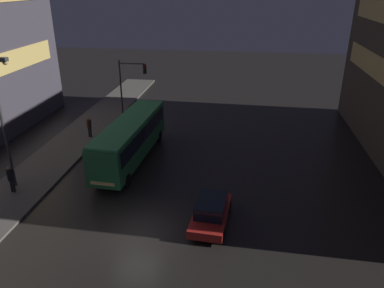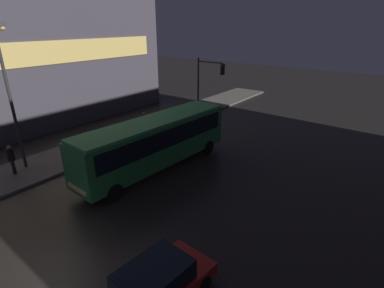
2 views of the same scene
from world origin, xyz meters
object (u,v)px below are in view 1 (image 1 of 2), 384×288
Objects in this scene: bus_near at (130,136)px; pedestrian_far at (89,125)px; pedestrian_mid at (11,177)px; traffic_light_main at (130,80)px; car_taxi at (211,211)px; street_lamp_sidewalk at (2,106)px.

bus_near is 5.96× the size of pedestrian_far.
traffic_light_main reaches higher than pedestrian_mid.
car_taxi is 2.41× the size of pedestrian_mid.
pedestrian_mid is at bearing 11.71° from pedestrian_far.
bus_near is 8.63m from pedestrian_mid.
pedestrian_mid is 16.20m from traffic_light_main.
pedestrian_mid is 1.00× the size of pedestrian_far.
pedestrian_mid is 0.32× the size of traffic_light_main.
traffic_light_main is (-9.71, 17.00, 3.13)m from car_taxi.
pedestrian_mid is (-13.08, 1.39, 0.47)m from car_taxi.
pedestrian_mid is 9.80m from pedestrian_far.
pedestrian_far is at bearing -109.13° from traffic_light_main.
traffic_light_main is at bearing -70.45° from bus_near.
street_lamp_sidewalk reaches higher than car_taxi.
bus_near is at bearing 53.21° from pedestrian_mid.
pedestrian_mid is at bearing -79.55° from street_lamp_sidewalk.
bus_near reaches higher than pedestrian_far.
pedestrian_mid is (-6.25, -5.91, -0.77)m from bus_near.
street_lamp_sidewalk is at bearing 41.38° from bus_near.
pedestrian_far is at bearing 80.53° from street_lamp_sidewalk.
pedestrian_far is at bearing -34.63° from bus_near.
bus_near is 8.97m from street_lamp_sidewalk.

